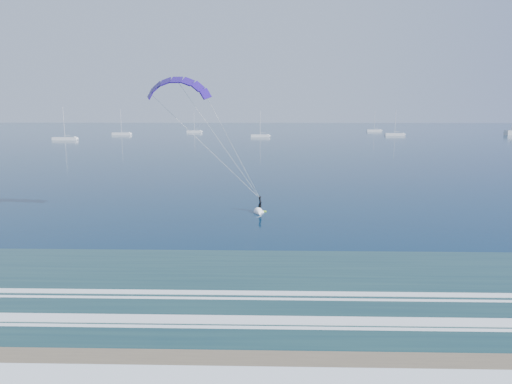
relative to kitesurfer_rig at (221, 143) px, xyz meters
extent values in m
plane|color=#072D43|center=(4.53, -31.22, -8.55)|extent=(900.00, 900.00, 0.00)
cube|color=#1E423F|center=(4.53, -23.22, -8.54)|extent=(600.00, 22.00, 0.03)
cube|color=white|center=(4.53, -29.72, -8.52)|extent=(600.00, 0.90, 0.07)
cube|color=white|center=(4.53, -25.72, -8.52)|extent=(600.00, 1.10, 0.07)
cube|color=white|center=(4.53, -21.72, -8.52)|extent=(600.00, 0.70, 0.07)
cube|color=white|center=(4.53, -31.72, -8.45)|extent=(600.00, 2.00, 0.02)
cube|color=#96D919|center=(4.33, 3.57, -8.51)|extent=(1.51, 0.49, 0.09)
imported|color=black|center=(4.33, 3.57, -7.53)|extent=(0.54, 0.74, 1.86)
cone|color=white|center=(4.18, 2.27, -8.47)|extent=(1.31, 1.74, 1.10)
cube|color=silver|center=(-79.44, 138.72, -7.95)|extent=(10.17, 2.40, 1.20)
cylinder|color=silver|center=(-79.44, 138.72, -1.14)|extent=(0.18, 0.18, 12.43)
cylinder|color=silver|center=(-78.24, 138.72, -6.55)|extent=(2.60, 0.12, 0.12)
cube|color=silver|center=(-68.87, 180.51, -7.95)|extent=(9.49, 2.40, 1.20)
cylinder|color=silver|center=(-68.87, 180.51, -1.49)|extent=(0.18, 0.18, 11.72)
cylinder|color=silver|center=(-67.67, 180.51, -6.55)|extent=(2.60, 0.12, 0.12)
cube|color=silver|center=(-35.75, 205.57, -7.95)|extent=(8.30, 2.40, 1.20)
cylinder|color=silver|center=(-35.75, 205.57, -2.33)|extent=(0.18, 0.18, 10.04)
cylinder|color=silver|center=(-34.55, 205.57, -6.55)|extent=(2.60, 0.12, 0.12)
cube|color=silver|center=(1.82, 162.61, -7.95)|extent=(8.52, 2.40, 1.20)
cylinder|color=silver|center=(1.82, 162.61, -2.03)|extent=(0.18, 0.18, 10.65)
cylinder|color=silver|center=(3.02, 162.61, -6.55)|extent=(2.60, 0.12, 0.12)
cube|color=silver|center=(68.23, 222.16, -7.95)|extent=(8.43, 2.40, 1.20)
cylinder|color=silver|center=(68.23, 222.16, -2.20)|extent=(0.18, 0.18, 10.30)
cylinder|color=silver|center=(69.43, 222.16, -6.55)|extent=(2.60, 0.12, 0.12)
cube|color=silver|center=(68.03, 177.33, -7.95)|extent=(9.43, 2.40, 1.20)
cylinder|color=silver|center=(68.03, 177.33, -1.57)|extent=(0.18, 0.18, 11.57)
cylinder|color=silver|center=(69.23, 177.33, -6.55)|extent=(2.60, 0.12, 0.12)
camera|label=1|loc=(5.16, -50.55, 3.51)|focal=32.00mm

